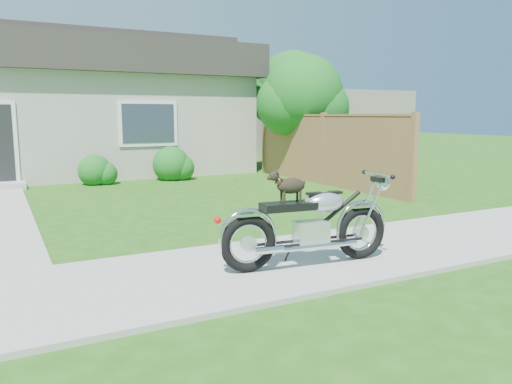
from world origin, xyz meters
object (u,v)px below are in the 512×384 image
at_px(tree_far, 297,93).
at_px(motorcycle_with_dog, 311,223).
at_px(tree_near, 308,98).
at_px(potted_plant_right, 99,171).
at_px(fence, 323,149).
at_px(house, 43,105).

relative_size(tree_far, motorcycle_with_dog, 1.84).
bearing_deg(tree_near, potted_plant_right, 169.19).
bearing_deg(fence, motorcycle_with_dog, -126.22).
bearing_deg(tree_near, house, 146.48).
distance_m(house, potted_plant_right, 4.02).
distance_m(fence, potted_plant_right, 6.01).
distance_m(tree_far, potted_plant_right, 7.73).
relative_size(house, motorcycle_with_dog, 5.67).
distance_m(house, tree_far, 8.44).
xyz_separation_m(tree_far, motorcycle_with_dog, (-6.37, -10.49, -2.08)).
relative_size(house, potted_plant_right, 17.80).
relative_size(tree_far, potted_plant_right, 5.79).
distance_m(tree_far, motorcycle_with_dog, 12.45).
distance_m(fence, motorcycle_with_dog, 7.54).
height_order(fence, potted_plant_right, fence).
bearing_deg(house, potted_plant_right, -73.64).
xyz_separation_m(house, fence, (6.30, -6.24, -1.22)).
distance_m(tree_near, potted_plant_right, 6.31).
relative_size(tree_near, motorcycle_with_dog, 1.63).
xyz_separation_m(fence, potted_plant_right, (-5.29, 2.80, -0.59)).
relative_size(potted_plant_right, motorcycle_with_dog, 0.32).
xyz_separation_m(fence, tree_near, (0.60, 1.68, 1.38)).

